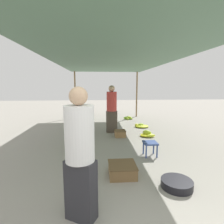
# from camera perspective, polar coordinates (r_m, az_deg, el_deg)

# --- Properties ---
(canopy_post_back_left) EXTENTS (0.08, 0.08, 2.53)m
(canopy_post_back_left) POSITION_cam_1_polar(r_m,az_deg,el_deg) (9.89, -11.92, 5.52)
(canopy_post_back_left) COLOR olive
(canopy_post_back_left) RESTS_ON ground
(canopy_post_back_right) EXTENTS (0.08, 0.08, 2.53)m
(canopy_post_back_right) POSITION_cam_1_polar(r_m,az_deg,el_deg) (10.04, 8.08, 5.67)
(canopy_post_back_right) COLOR olive
(canopy_post_back_right) RESTS_ON ground
(canopy_tarp) EXTENTS (3.85, 8.43, 0.04)m
(canopy_tarp) POSITION_cam_1_polar(r_m,az_deg,el_deg) (5.85, 0.01, 16.32)
(canopy_tarp) COLOR #567A60
(canopy_tarp) RESTS_ON canopy_post_front_left
(vendor_foreground) EXTENTS (0.50, 0.50, 1.75)m
(vendor_foreground) POSITION_cam_1_polar(r_m,az_deg,el_deg) (2.31, -10.40, -13.17)
(vendor_foreground) COLOR #2D2D33
(vendor_foreground) RESTS_ON ground
(stool) EXTENTS (0.34, 0.34, 0.36)m
(stool) POSITION_cam_1_polar(r_m,az_deg,el_deg) (4.57, 12.37, -10.38)
(stool) COLOR #384C84
(stool) RESTS_ON ground
(basin_black) EXTENTS (0.54, 0.54, 0.14)m
(basin_black) POSITION_cam_1_polar(r_m,az_deg,el_deg) (3.48, 20.38, -21.09)
(basin_black) COLOR black
(basin_black) RESTS_ON ground
(banana_pile_left_0) EXTENTS (0.55, 0.61, 0.21)m
(banana_pile_left_0) POSITION_cam_1_polar(r_m,az_deg,el_deg) (8.14, -10.20, -3.56)
(banana_pile_left_0) COLOR #A4C62F
(banana_pile_left_0) RESTS_ON ground
(banana_pile_left_1) EXTENTS (0.46, 0.52, 0.31)m
(banana_pile_left_1) POSITION_cam_1_polar(r_m,az_deg,el_deg) (5.03, -11.27, -10.41)
(banana_pile_left_1) COLOR yellow
(banana_pile_left_1) RESTS_ON ground
(banana_pile_right_0) EXTENTS (0.50, 0.44, 0.22)m
(banana_pile_right_0) POSITION_cam_1_polar(r_m,az_deg,el_deg) (6.27, 11.45, -7.03)
(banana_pile_right_0) COLOR #C1D12A
(banana_pile_right_0) RESTS_ON ground
(banana_pile_right_1) EXTENTS (0.60, 0.55, 0.17)m
(banana_pile_right_1) POSITION_cam_1_polar(r_m,az_deg,el_deg) (7.61, 9.45, -4.47)
(banana_pile_right_1) COLOR #86BA34
(banana_pile_right_1) RESTS_ON ground
(banana_pile_right_2) EXTENTS (0.49, 0.51, 0.16)m
(banana_pile_right_2) POSITION_cam_1_polar(r_m,az_deg,el_deg) (9.31, 5.27, -1.97)
(banana_pile_right_2) COLOR #9BC230
(banana_pile_right_2) RESTS_ON ground
(crate_near) EXTENTS (0.38, 0.38, 0.22)m
(crate_near) POSITION_cam_1_polar(r_m,az_deg,el_deg) (6.15, 2.65, -7.00)
(crate_near) COLOR olive
(crate_near) RESTS_ON ground
(crate_mid) EXTENTS (0.54, 0.54, 0.23)m
(crate_mid) POSITION_cam_1_polar(r_m,az_deg,el_deg) (3.64, 3.40, -18.30)
(crate_mid) COLOR brown
(crate_mid) RESTS_ON ground
(shopper_walking_mid) EXTENTS (0.42, 0.41, 1.78)m
(shopper_walking_mid) POSITION_cam_1_polar(r_m,az_deg,el_deg) (6.54, -0.11, 1.20)
(shopper_walking_mid) COLOR #4C4238
(shopper_walking_mid) RESTS_ON ground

